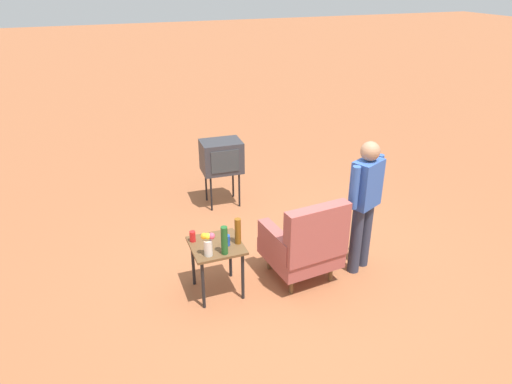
{
  "coord_description": "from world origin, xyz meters",
  "views": [
    {
      "loc": [
        2.12,
        4.14,
        3.34
      ],
      "look_at": [
        0.16,
        -1.08,
        0.65
      ],
      "focal_mm": 32.62,
      "sensor_mm": 36.0,
      "label": 1
    }
  ],
  "objects_px": {
    "bottle_wine_green": "(224,240)",
    "flower_vase": "(208,243)",
    "armchair": "(305,243)",
    "person_standing": "(365,199)",
    "side_table": "(217,251)",
    "bottle_tall_amber": "(238,231)",
    "soda_can_red": "(193,236)",
    "tv_on_stand": "(221,157)",
    "soda_can_blue": "(227,240)"
  },
  "relations": [
    {
      "from": "soda_can_blue",
      "to": "bottle_tall_amber",
      "type": "relative_size",
      "value": 0.41
    },
    {
      "from": "flower_vase",
      "to": "armchair",
      "type": "bearing_deg",
      "value": -178.1
    },
    {
      "from": "flower_vase",
      "to": "soda_can_red",
      "type": "bearing_deg",
      "value": -74.87
    },
    {
      "from": "bottle_tall_amber",
      "to": "side_table",
      "type": "bearing_deg",
      "value": -13.91
    },
    {
      "from": "side_table",
      "to": "bottle_tall_amber",
      "type": "bearing_deg",
      "value": 166.09
    },
    {
      "from": "side_table",
      "to": "tv_on_stand",
      "type": "height_order",
      "value": "tv_on_stand"
    },
    {
      "from": "bottle_wine_green",
      "to": "flower_vase",
      "type": "relative_size",
      "value": 1.21
    },
    {
      "from": "flower_vase",
      "to": "soda_can_blue",
      "type": "bearing_deg",
      "value": -154.32
    },
    {
      "from": "soda_can_blue",
      "to": "bottle_wine_green",
      "type": "relative_size",
      "value": 0.38
    },
    {
      "from": "soda_can_blue",
      "to": "flower_vase",
      "type": "xyz_separation_m",
      "value": [
        0.24,
        0.12,
        0.09
      ]
    },
    {
      "from": "person_standing",
      "to": "tv_on_stand",
      "type": "bearing_deg",
      "value": -64.97
    },
    {
      "from": "armchair",
      "to": "tv_on_stand",
      "type": "xyz_separation_m",
      "value": [
        0.32,
        -2.24,
        0.28
      ]
    },
    {
      "from": "soda_can_red",
      "to": "bottle_wine_green",
      "type": "bearing_deg",
      "value": 125.66
    },
    {
      "from": "armchair",
      "to": "bottle_tall_amber",
      "type": "relative_size",
      "value": 3.53
    },
    {
      "from": "soda_can_blue",
      "to": "bottle_wine_green",
      "type": "height_order",
      "value": "bottle_wine_green"
    },
    {
      "from": "bottle_tall_amber",
      "to": "soda_can_blue",
      "type": "bearing_deg",
      "value": 0.9
    },
    {
      "from": "tv_on_stand",
      "to": "person_standing",
      "type": "distance_m",
      "value": 2.49
    },
    {
      "from": "bottle_wine_green",
      "to": "bottle_tall_amber",
      "type": "relative_size",
      "value": 1.07
    },
    {
      "from": "armchair",
      "to": "soda_can_blue",
      "type": "relative_size",
      "value": 8.69
    },
    {
      "from": "side_table",
      "to": "bottle_tall_amber",
      "type": "distance_m",
      "value": 0.34
    },
    {
      "from": "side_table",
      "to": "bottle_tall_amber",
      "type": "height_order",
      "value": "bottle_tall_amber"
    },
    {
      "from": "bottle_tall_amber",
      "to": "flower_vase",
      "type": "relative_size",
      "value": 1.13
    },
    {
      "from": "tv_on_stand",
      "to": "soda_can_red",
      "type": "xyz_separation_m",
      "value": [
        0.92,
        1.95,
        -0.1
      ]
    },
    {
      "from": "armchair",
      "to": "soda_can_blue",
      "type": "distance_m",
      "value": 0.93
    },
    {
      "from": "bottle_wine_green",
      "to": "flower_vase",
      "type": "distance_m",
      "value": 0.17
    },
    {
      "from": "armchair",
      "to": "person_standing",
      "type": "bearing_deg",
      "value": 178.78
    },
    {
      "from": "soda_can_blue",
      "to": "bottle_tall_amber",
      "type": "xyz_separation_m",
      "value": [
        -0.13,
        -0.0,
        0.09
      ]
    },
    {
      "from": "tv_on_stand",
      "to": "bottle_tall_amber",
      "type": "xyz_separation_m",
      "value": [
        0.46,
        2.16,
        -0.01
      ]
    },
    {
      "from": "tv_on_stand",
      "to": "flower_vase",
      "type": "bearing_deg",
      "value": 69.97
    },
    {
      "from": "side_table",
      "to": "bottle_wine_green",
      "type": "distance_m",
      "value": 0.33
    },
    {
      "from": "person_standing",
      "to": "soda_can_red",
      "type": "height_order",
      "value": "person_standing"
    },
    {
      "from": "soda_can_blue",
      "to": "side_table",
      "type": "bearing_deg",
      "value": -29.12
    },
    {
      "from": "soda_can_red",
      "to": "soda_can_blue",
      "type": "height_order",
      "value": "same"
    },
    {
      "from": "side_table",
      "to": "tv_on_stand",
      "type": "xyz_separation_m",
      "value": [
        -0.69,
        -2.1,
        0.25
      ]
    },
    {
      "from": "tv_on_stand",
      "to": "person_standing",
      "type": "height_order",
      "value": "person_standing"
    },
    {
      "from": "side_table",
      "to": "tv_on_stand",
      "type": "bearing_deg",
      "value": -108.31
    },
    {
      "from": "armchair",
      "to": "side_table",
      "type": "bearing_deg",
      "value": -7.67
    },
    {
      "from": "bottle_wine_green",
      "to": "flower_vase",
      "type": "bearing_deg",
      "value": -10.09
    },
    {
      "from": "tv_on_stand",
      "to": "soda_can_red",
      "type": "distance_m",
      "value": 2.15
    },
    {
      "from": "side_table",
      "to": "bottle_tall_amber",
      "type": "relative_size",
      "value": 2.09
    },
    {
      "from": "tv_on_stand",
      "to": "bottle_tall_amber",
      "type": "relative_size",
      "value": 3.43
    },
    {
      "from": "soda_can_red",
      "to": "flower_vase",
      "type": "distance_m",
      "value": 0.35
    },
    {
      "from": "soda_can_blue",
      "to": "flower_vase",
      "type": "distance_m",
      "value": 0.28
    },
    {
      "from": "tv_on_stand",
      "to": "person_standing",
      "type": "bearing_deg",
      "value": 115.03
    },
    {
      "from": "soda_can_blue",
      "to": "bottle_tall_amber",
      "type": "distance_m",
      "value": 0.15
    },
    {
      "from": "armchair",
      "to": "person_standing",
      "type": "relative_size",
      "value": 0.65
    },
    {
      "from": "person_standing",
      "to": "armchair",
      "type": "bearing_deg",
      "value": -1.22
    },
    {
      "from": "side_table",
      "to": "bottle_wine_green",
      "type": "xyz_separation_m",
      "value": [
        -0.03,
        0.21,
        0.25
      ]
    },
    {
      "from": "soda_can_red",
      "to": "flower_vase",
      "type": "xyz_separation_m",
      "value": [
        -0.09,
        0.33,
        0.09
      ]
    },
    {
      "from": "person_standing",
      "to": "soda_can_red",
      "type": "bearing_deg",
      "value": -8.85
    }
  ]
}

